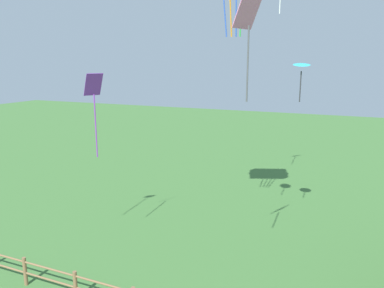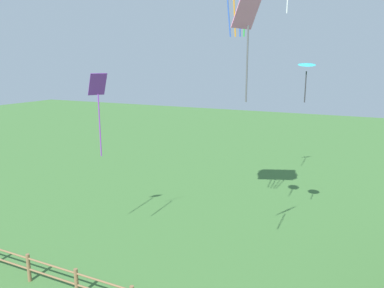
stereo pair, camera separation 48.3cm
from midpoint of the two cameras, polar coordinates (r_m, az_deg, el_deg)
kite_pink_diamond at (r=11.41m, az=9.88°, el=18.58°), size 0.81×1.07×3.34m
kite_purple_streamer at (r=15.58m, az=-13.23°, el=6.85°), size 0.70×0.81×3.40m
kite_cyan_delta at (r=16.49m, az=17.91°, el=11.17°), size 0.88×0.88×1.68m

